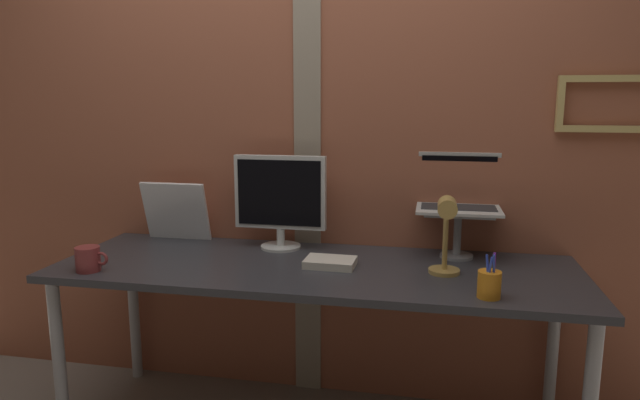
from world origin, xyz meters
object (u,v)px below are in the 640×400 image
at_px(laptop, 458,193).
at_px(coffee_mug, 88,259).
at_px(desk_lamp, 446,228).
at_px(whiteboard_panel, 176,211).
at_px(pen_cup, 489,284).
at_px(monitor, 280,197).

xyz_separation_m(laptop, coffee_mug, (-1.41, -0.55, -0.22)).
bearing_deg(laptop, desk_lamp, -98.77).
xyz_separation_m(whiteboard_panel, pen_cup, (1.38, -0.52, -0.09)).
height_order(monitor, laptop, laptop).
relative_size(desk_lamp, coffee_mug, 2.33).
height_order(laptop, whiteboard_panel, laptop).
height_order(monitor, coffee_mug, monitor).
xyz_separation_m(desk_lamp, coffee_mug, (-1.36, -0.19, -0.14)).
distance_m(desk_lamp, coffee_mug, 1.38).
height_order(whiteboard_panel, coffee_mug, whiteboard_panel).
distance_m(laptop, whiteboard_panel, 1.30).
height_order(desk_lamp, pen_cup, desk_lamp).
relative_size(monitor, desk_lamp, 1.34).
bearing_deg(laptop, coffee_mug, -158.73).
distance_m(desk_lamp, pen_cup, 0.28).
distance_m(monitor, laptop, 0.77).
bearing_deg(laptop, pen_cup, -80.84).
bearing_deg(monitor, whiteboard_panel, 175.59).
bearing_deg(monitor, pen_cup, -29.10).
distance_m(monitor, desk_lamp, 0.77).
bearing_deg(pen_cup, desk_lamp, 126.39).
xyz_separation_m(monitor, coffee_mug, (-0.64, -0.48, -0.19)).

